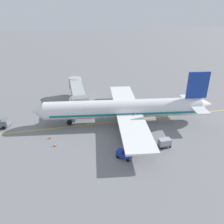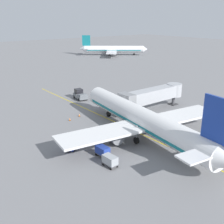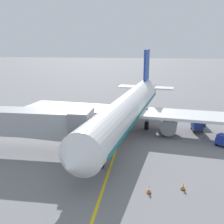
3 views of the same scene
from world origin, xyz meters
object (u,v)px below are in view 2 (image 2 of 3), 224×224
object	(u,v)px
safety_cone_nose_left	(79,115)
ground_crew_wing_walker	(114,136)
parked_airliner	(142,119)
baggage_tug_lead	(71,145)
distant_taxiing_airliner	(113,49)
jet_bridge	(153,95)
baggage_cart_front	(103,150)
pushback_tractor	(80,95)
safety_cone_nose_right	(70,119)
baggage_cart_second_in_train	(110,160)

from	to	relation	value
safety_cone_nose_left	ground_crew_wing_walker	bearing A→B (deg)	-97.43
parked_airliner	safety_cone_nose_left	size ratio (longest dim) A/B	63.23
baggage_tug_lead	distant_taxiing_airliner	world-z (taller)	distant_taxiing_airliner
jet_bridge	baggage_cart_front	xyz separation A→B (m)	(-20.89, -10.19, -2.51)
jet_bridge	baggage_cart_front	size ratio (longest dim) A/B	5.80
pushback_tractor	baggage_cart_front	distance (m)	30.16
baggage_cart_front	safety_cone_nose_right	distance (m)	16.17
distant_taxiing_airliner	parked_airliner	bearing A→B (deg)	-125.66
safety_cone_nose_right	pushback_tractor	bearing A→B (deg)	50.23
baggage_cart_second_in_train	ground_crew_wing_walker	size ratio (longest dim) A/B	1.73
jet_bridge	ground_crew_wing_walker	world-z (taller)	jet_bridge
jet_bridge	distant_taxiing_airliner	size ratio (longest dim) A/B	0.58
baggage_cart_front	ground_crew_wing_walker	world-z (taller)	ground_crew_wing_walker
pushback_tractor	ground_crew_wing_walker	bearing A→B (deg)	-109.39
baggage_cart_front	safety_cone_nose_right	size ratio (longest dim) A/B	4.97
safety_cone_nose_right	distant_taxiing_airliner	bearing A→B (deg)	46.57
baggage_cart_second_in_train	ground_crew_wing_walker	bearing A→B (deg)	47.01
safety_cone_nose_left	distant_taxiing_airliner	xyz separation A→B (m)	(63.33, 68.91, 2.74)
ground_crew_wing_walker	safety_cone_nose_left	size ratio (longest dim) A/B	2.86
pushback_tractor	safety_cone_nose_left	xyz separation A→B (m)	(-6.75, -10.50, -0.81)
baggage_tug_lead	ground_crew_wing_walker	size ratio (longest dim) A/B	1.58
safety_cone_nose_left	pushback_tractor	bearing A→B (deg)	57.28
ground_crew_wing_walker	pushback_tractor	bearing A→B (deg)	70.61
baggage_cart_second_in_train	distant_taxiing_airliner	world-z (taller)	distant_taxiing_airliner
jet_bridge	distant_taxiing_airliner	distance (m)	89.79
baggage_cart_second_in_train	safety_cone_nose_left	size ratio (longest dim) A/B	4.97
baggage_cart_front	safety_cone_nose_left	size ratio (longest dim) A/B	4.97
pushback_tractor	safety_cone_nose_left	size ratio (longest dim) A/B	7.92
parked_airliner	pushback_tractor	distance (m)	26.04
baggage_cart_second_in_train	safety_cone_nose_right	bearing A→B (deg)	76.58
baggage_cart_front	baggage_cart_second_in_train	bearing A→B (deg)	-106.92
parked_airliner	baggage_cart_second_in_train	size ratio (longest dim) A/B	12.73
pushback_tractor	safety_cone_nose_left	bearing A→B (deg)	-122.72
baggage_cart_second_in_train	distant_taxiing_airliner	bearing A→B (deg)	51.44
safety_cone_nose_left	distant_taxiing_airliner	bearing A→B (deg)	47.41
baggage_cart_second_in_train	safety_cone_nose_right	size ratio (longest dim) A/B	4.97
baggage_tug_lead	baggage_cart_second_in_train	world-z (taller)	baggage_tug_lead
distant_taxiing_airliner	baggage_cart_second_in_train	bearing A→B (deg)	-128.56
ground_crew_wing_walker	distant_taxiing_airliner	xyz separation A→B (m)	(65.13, 82.68, 2.07)
baggage_cart_front	ground_crew_wing_walker	xyz separation A→B (m)	(4.53, 2.91, 0.00)
pushback_tractor	ground_crew_wing_walker	distance (m)	25.73
parked_airliner	baggage_tug_lead	world-z (taller)	parked_airliner
pushback_tractor	safety_cone_nose_right	distance (m)	14.88
pushback_tractor	distant_taxiing_airliner	distance (m)	81.35
jet_bridge	parked_airliner	bearing A→B (deg)	-143.06
parked_airliner	jet_bridge	xyz separation A→B (m)	(11.56, 8.70, 0.27)
ground_crew_wing_walker	baggage_cart_second_in_train	bearing A→B (deg)	-132.99
distant_taxiing_airliner	safety_cone_nose_left	bearing A→B (deg)	-132.59
jet_bridge	baggage_cart_second_in_train	size ratio (longest dim) A/B	5.80
ground_crew_wing_walker	safety_cone_nose_right	xyz separation A→B (m)	(-0.96, 12.85, -0.66)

